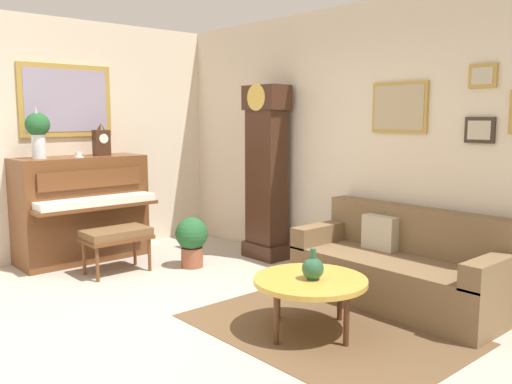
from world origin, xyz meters
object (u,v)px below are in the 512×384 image
object	(u,v)px
piano	(82,208)
green_jug	(313,268)
teacup	(79,155)
potted_plant	(192,239)
piano_bench	(116,236)
flower_vase	(38,130)
grandfather_clock	(266,177)
mantel_clock	(101,141)
couch	(401,268)
coffee_table	(310,282)

from	to	relation	value
piano	green_jug	bearing A→B (deg)	6.97
teacup	green_jug	size ratio (longest dim) A/B	0.48
green_jug	potted_plant	world-z (taller)	green_jug
piano_bench	teacup	size ratio (longest dim) A/B	6.03
flower_vase	grandfather_clock	bearing A→B (deg)	57.57
grandfather_clock	flower_vase	world-z (taller)	grandfather_clock
piano	piano_bench	distance (m)	0.80
flower_vase	piano	bearing A→B (deg)	90.22
mantel_clock	flower_vase	size ratio (longest dim) A/B	0.66
flower_vase	couch	bearing A→B (deg)	30.89
grandfather_clock	mantel_clock	distance (m)	1.98
piano_bench	coffee_table	xyz separation A→B (m)	(2.46, 0.37, -0.01)
piano	teacup	bearing A→B (deg)	-27.39
piano_bench	potted_plant	distance (m)	0.81
green_jug	piano	bearing A→B (deg)	-173.03
couch	green_jug	distance (m)	1.14
couch	teacup	xyz separation A→B (m)	(-3.19, -1.58, 0.92)
grandfather_clock	potted_plant	distance (m)	1.13
piano	coffee_table	bearing A→B (deg)	7.21
teacup	coffee_table	bearing A→B (deg)	8.53
piano_bench	teacup	distance (m)	1.06
flower_vase	potted_plant	distance (m)	2.04
coffee_table	piano_bench	bearing A→B (deg)	-171.38
couch	coffee_table	size ratio (longest dim) A/B	2.16
mantel_clock	potted_plant	size ratio (longest dim) A/B	0.68
couch	flower_vase	size ratio (longest dim) A/B	3.28
teacup	couch	bearing A→B (deg)	26.35
piano	potted_plant	bearing A→B (deg)	34.77
couch	potted_plant	distance (m)	2.32
grandfather_clock	potted_plant	xyz separation A→B (m)	(-0.24, -0.90, -0.64)
grandfather_clock	teacup	world-z (taller)	grandfather_clock
coffee_table	couch	bearing A→B (deg)	86.23
piano_bench	couch	size ratio (longest dim) A/B	0.37
grandfather_clock	green_jug	size ratio (longest dim) A/B	8.46
piano	piano_bench	xyz separation A→B (m)	(0.77, 0.04, -0.21)
piano_bench	couch	world-z (taller)	couch
coffee_table	potted_plant	size ratio (longest dim) A/B	1.57
grandfather_clock	piano	bearing A→B (deg)	-128.99
mantel_clock	flower_vase	world-z (taller)	flower_vase
couch	potted_plant	world-z (taller)	couch
teacup	piano_bench	bearing A→B (deg)	8.19
piano_bench	green_jug	distance (m)	2.52
coffee_table	flower_vase	xyz separation A→B (m)	(-3.23, -0.86, 1.13)
flower_vase	potted_plant	xyz separation A→B (m)	(1.11, 1.22, -1.20)
green_jug	potted_plant	distance (m)	2.19
coffee_table	potted_plant	bearing A→B (deg)	170.33
couch	green_jug	xyz separation A→B (m)	(-0.04, -1.12, 0.20)
piano	piano_bench	bearing A→B (deg)	2.65
couch	piano_bench	bearing A→B (deg)	-149.60
coffee_table	green_jug	bearing A→B (deg)	-16.68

